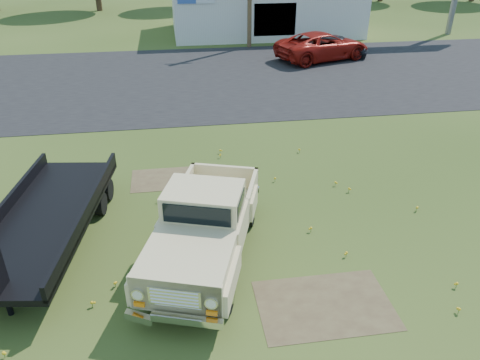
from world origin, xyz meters
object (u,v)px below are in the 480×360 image
at_px(flatbed_trailer, 45,214).
at_px(red_pickup, 323,46).
at_px(vintage_pickup_truck, 205,224).
at_px(dark_sedan, 337,46).

distance_m(flatbed_trailer, red_pickup, 21.88).
bearing_deg(flatbed_trailer, vintage_pickup_truck, -8.84).
distance_m(vintage_pickup_truck, dark_sedan, 21.93).
height_order(flatbed_trailer, red_pickup, flatbed_trailer).
height_order(flatbed_trailer, dark_sedan, flatbed_trailer).
height_order(vintage_pickup_truck, dark_sedan, vintage_pickup_truck).
relative_size(flatbed_trailer, dark_sedan, 1.75).
xyz_separation_m(flatbed_trailer, dark_sedan, (14.15, 18.23, -0.27)).
bearing_deg(vintage_pickup_truck, dark_sedan, 80.53).
bearing_deg(flatbed_trailer, red_pickup, 61.62).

